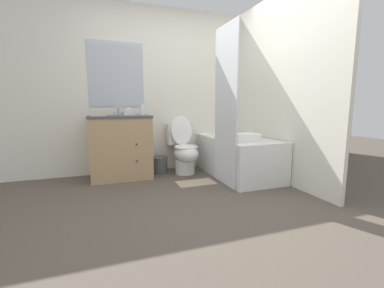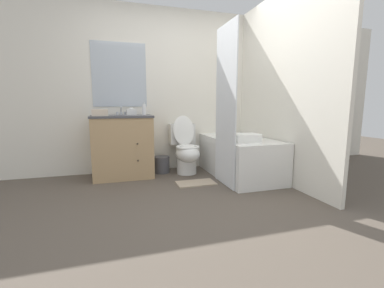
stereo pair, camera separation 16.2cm
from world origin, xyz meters
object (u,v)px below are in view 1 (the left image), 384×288
at_px(hand_towel_folded, 98,113).
at_px(bath_towel_folded, 245,137).
at_px(bath_mat, 196,183).
at_px(bathtub, 237,156).
at_px(vanity_cabinet, 121,146).
at_px(sink_faucet, 118,113).
at_px(tissue_box, 129,112).
at_px(soap_dispenser, 142,109).
at_px(toilet, 184,150).
at_px(wastebasket, 160,165).

bearing_deg(hand_towel_folded, bath_towel_folded, -20.84).
relative_size(hand_towel_folded, bath_mat, 0.40).
bearing_deg(bathtub, vanity_cabinet, 164.95).
bearing_deg(bath_towel_folded, sink_faucet, 146.62).
bearing_deg(tissue_box, sink_faucet, 153.61).
bearing_deg(soap_dispenser, toilet, -3.35).
bearing_deg(bathtub, soap_dispenser, 162.79).
relative_size(toilet, soap_dispenser, 4.76).
relative_size(vanity_cabinet, hand_towel_folded, 4.39).
relative_size(vanity_cabinet, tissue_box, 6.30).
height_order(soap_dispenser, bath_towel_folded, soap_dispenser).
bearing_deg(toilet, bath_towel_folded, -51.97).
distance_m(sink_faucet, hand_towel_folded, 0.42).
bearing_deg(vanity_cabinet, hand_towel_folded, -153.39).
relative_size(wastebasket, bath_mat, 0.49).
distance_m(toilet, bath_towel_folded, 0.99).
xyz_separation_m(bathtub, hand_towel_folded, (-1.91, 0.30, 0.65)).
xyz_separation_m(wastebasket, soap_dispenser, (-0.25, -0.09, 0.85)).
bearing_deg(sink_faucet, vanity_cabinet, -90.00).
bearing_deg(bath_towel_folded, vanity_cabinet, 151.50).
bearing_deg(sink_faucet, bath_towel_folded, -33.38).
distance_m(toilet, soap_dispenser, 0.87).
relative_size(tissue_box, soap_dispenser, 0.77).
distance_m(sink_faucet, bathtub, 1.86).
xyz_separation_m(hand_towel_folded, bath_towel_folded, (1.79, -0.68, -0.32)).
relative_size(toilet, tissue_box, 6.17).
distance_m(wastebasket, bath_towel_folded, 1.38).
relative_size(wastebasket, bath_towel_folded, 0.74).
bearing_deg(soap_dispenser, tissue_box, 141.59).
xyz_separation_m(vanity_cabinet, sink_faucet, (-0.00, 0.18, 0.47)).
xyz_separation_m(wastebasket, bath_towel_folded, (0.95, -0.88, 0.49)).
height_order(tissue_box, soap_dispenser, soap_dispenser).
xyz_separation_m(sink_faucet, wastebasket, (0.57, -0.12, -0.80)).
height_order(wastebasket, bath_mat, wastebasket).
bearing_deg(bath_towel_folded, hand_towel_folded, 159.16).
distance_m(vanity_cabinet, tissue_box, 0.51).
bearing_deg(hand_towel_folded, vanity_cabinet, 26.61).
distance_m(sink_faucet, bath_mat, 1.52).
height_order(toilet, soap_dispenser, soap_dispenser).
height_order(bathtub, hand_towel_folded, hand_towel_folded).
relative_size(toilet, bath_towel_folded, 2.57).
distance_m(sink_faucet, soap_dispenser, 0.38).
height_order(soap_dispenser, hand_towel_folded, soap_dispenser).
relative_size(bathtub, wastebasket, 5.74).
distance_m(toilet, tissue_box, 0.99).
bearing_deg(sink_faucet, hand_towel_folded, -131.50).
height_order(vanity_cabinet, bath_mat, vanity_cabinet).
bearing_deg(vanity_cabinet, sink_faucet, 90.00).
bearing_deg(toilet, bathtub, -27.75).
distance_m(sink_faucet, tissue_box, 0.16).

